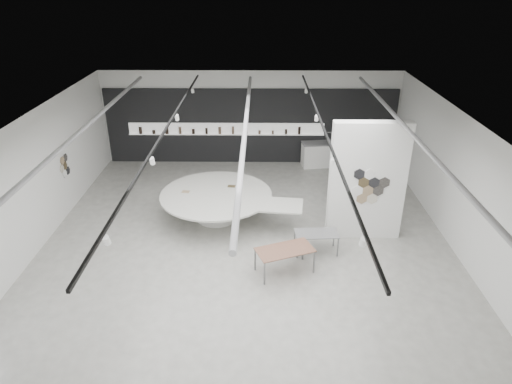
{
  "coord_description": "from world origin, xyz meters",
  "views": [
    {
      "loc": [
        0.4,
        -11.04,
        7.31
      ],
      "look_at": [
        0.27,
        1.2,
        1.35
      ],
      "focal_mm": 32.0,
      "sensor_mm": 36.0,
      "label": 1
    }
  ],
  "objects_px": {
    "sample_table_wood": "(285,251)",
    "display_island": "(219,203)",
    "partition_column": "(367,182)",
    "sample_table_stone": "(316,235)",
    "kitchen_counter": "(323,154)"
  },
  "relations": [
    {
      "from": "partition_column",
      "to": "kitchen_counter",
      "type": "distance_m",
      "value": 5.7
    },
    {
      "from": "sample_table_wood",
      "to": "sample_table_stone",
      "type": "distance_m",
      "value": 1.35
    },
    {
      "from": "display_island",
      "to": "sample_table_stone",
      "type": "distance_m",
      "value": 3.51
    },
    {
      "from": "sample_table_stone",
      "to": "partition_column",
      "type": "bearing_deg",
      "value": 32.15
    },
    {
      "from": "display_island",
      "to": "sample_table_wood",
      "type": "relative_size",
      "value": 2.84
    },
    {
      "from": "sample_table_stone",
      "to": "display_island",
      "type": "bearing_deg",
      "value": 146.93
    },
    {
      "from": "sample_table_wood",
      "to": "sample_table_stone",
      "type": "height_order",
      "value": "sample_table_wood"
    },
    {
      "from": "partition_column",
      "to": "sample_table_stone",
      "type": "distance_m",
      "value": 2.16
    },
    {
      "from": "sample_table_wood",
      "to": "kitchen_counter",
      "type": "relative_size",
      "value": 0.9
    },
    {
      "from": "partition_column",
      "to": "display_island",
      "type": "height_order",
      "value": "partition_column"
    },
    {
      "from": "partition_column",
      "to": "sample_table_wood",
      "type": "distance_m",
      "value": 3.31
    },
    {
      "from": "display_island",
      "to": "sample_table_wood",
      "type": "xyz_separation_m",
      "value": [
        2.0,
        -2.88,
        0.06
      ]
    },
    {
      "from": "partition_column",
      "to": "sample_table_wood",
      "type": "bearing_deg",
      "value": -142.02
    },
    {
      "from": "sample_table_wood",
      "to": "display_island",
      "type": "bearing_deg",
      "value": 124.73
    },
    {
      "from": "display_island",
      "to": "sample_table_stone",
      "type": "height_order",
      "value": "display_island"
    }
  ]
}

